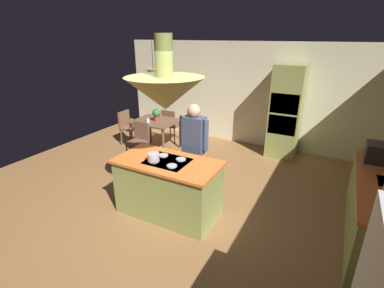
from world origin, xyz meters
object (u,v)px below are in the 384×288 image
(chair_by_back_wall, at_px, (170,123))
(cup_on_table, at_px, (148,121))
(chair_at_corner, at_px, (127,125))
(cooking_pot_on_cooktop, at_px, (153,157))
(potted_plant_on_table, at_px, (156,114))
(chair_facing_island, at_px, (139,139))
(microwave_on_counter, at_px, (383,154))
(oven_tower, at_px, (286,112))
(dining_table, at_px, (156,125))
(kitchen_island, at_px, (168,187))
(person_at_island, at_px, (194,145))

(chair_by_back_wall, distance_m, cup_on_table, 0.93)
(chair_at_corner, height_order, cooking_pot_on_cooktop, cooking_pot_on_cooktop)
(cooking_pot_on_cooktop, bearing_deg, potted_plant_on_table, 123.97)
(chair_facing_island, height_order, microwave_on_counter, microwave_on_counter)
(microwave_on_counter, distance_m, cooking_pot_on_cooktop, 3.40)
(chair_at_corner, height_order, cup_on_table, chair_at_corner)
(oven_tower, distance_m, chair_at_corner, 3.91)
(dining_table, bearing_deg, chair_at_corner, -180.00)
(kitchen_island, xyz_separation_m, cooking_pot_on_cooktop, (-0.16, -0.13, 0.53))
(person_at_island, distance_m, chair_by_back_wall, 2.77)
(person_at_island, relative_size, chair_at_corner, 1.90)
(cooking_pot_on_cooktop, bearing_deg, chair_by_back_wall, 118.04)
(oven_tower, xyz_separation_m, microwave_on_counter, (1.74, -1.77, 0.00))
(potted_plant_on_table, xyz_separation_m, cooking_pot_on_cooktop, (1.49, -2.21, 0.06))
(cup_on_table, bearing_deg, cooking_pot_on_cooktop, -51.47)
(kitchen_island, relative_size, microwave_on_counter, 3.49)
(chair_facing_island, bearing_deg, person_at_island, -22.74)
(chair_at_corner, height_order, potted_plant_on_table, potted_plant_on_table)
(cup_on_table, height_order, cooking_pot_on_cooktop, cooking_pot_on_cooktop)
(person_at_island, bearing_deg, cooking_pot_on_cooktop, -106.75)
(oven_tower, bearing_deg, chair_by_back_wall, -170.25)
(chair_at_corner, bearing_deg, cup_on_table, -104.77)
(kitchen_island, xyz_separation_m, cup_on_table, (-1.76, 1.88, 0.34))
(dining_table, relative_size, microwave_on_counter, 2.25)
(chair_by_back_wall, height_order, microwave_on_counter, microwave_on_counter)
(oven_tower, distance_m, potted_plant_on_table, 2.99)
(potted_plant_on_table, height_order, cooking_pot_on_cooktop, potted_plant_on_table)
(chair_at_corner, xyz_separation_m, potted_plant_on_table, (0.95, -0.02, 0.42))
(kitchen_island, xyz_separation_m, dining_table, (-1.70, 2.10, 0.20))
(person_at_island, distance_m, chair_at_corner, 3.06)
(kitchen_island, bearing_deg, cooking_pot_on_cooktop, -140.91)
(potted_plant_on_table, bearing_deg, cooking_pot_on_cooktop, -56.03)
(oven_tower, bearing_deg, potted_plant_on_table, -157.04)
(chair_facing_island, bearing_deg, oven_tower, 32.81)
(oven_tower, height_order, potted_plant_on_table, oven_tower)
(cooking_pot_on_cooktop, bearing_deg, cup_on_table, 128.53)
(person_at_island, relative_size, potted_plant_on_table, 5.51)
(cooking_pot_on_cooktop, bearing_deg, dining_table, 124.63)
(chair_by_back_wall, bearing_deg, person_at_island, 130.75)
(chair_facing_island, distance_m, chair_by_back_wall, 1.32)
(person_at_island, relative_size, cooking_pot_on_cooktop, 9.18)
(person_at_island, distance_m, microwave_on_counter, 2.86)
(dining_table, distance_m, chair_facing_island, 0.68)
(oven_tower, relative_size, cooking_pot_on_cooktop, 11.68)
(potted_plant_on_table, bearing_deg, cup_on_table, -119.38)
(chair_facing_island, relative_size, chair_at_corner, 1.00)
(kitchen_island, relative_size, oven_tower, 0.76)
(chair_facing_island, height_order, chair_by_back_wall, same)
(microwave_on_counter, bearing_deg, dining_table, 172.12)
(dining_table, distance_m, potted_plant_on_table, 0.28)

